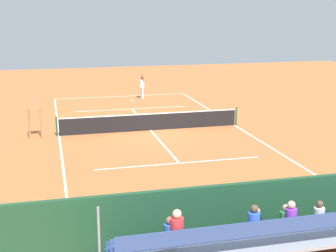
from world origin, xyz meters
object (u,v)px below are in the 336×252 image
at_px(bleacher_stand, 277,238).
at_px(courtside_bench, 307,212).
at_px(umpire_chair, 34,113).
at_px(equipment_bag, 252,232).
at_px(tennis_player, 142,85).
at_px(tennis_ball_near, 116,109).
at_px(tennis_net, 151,122).
at_px(tennis_racket, 131,101).

height_order(bleacher_stand, courtside_bench, bleacher_stand).
relative_size(umpire_chair, equipment_bag, 2.38).
xyz_separation_m(equipment_bag, tennis_player, (-1.20, -23.00, 0.84)).
xyz_separation_m(tennis_player, tennis_ball_near, (2.47, 3.49, -0.98)).
relative_size(umpire_chair, tennis_ball_near, 32.42).
relative_size(tennis_player, tennis_ball_near, 29.18).
height_order(courtside_bench, tennis_ball_near, courtside_bench).
bearing_deg(equipment_bag, courtside_bench, -176.11).
distance_m(tennis_net, bleacher_stand, 15.33).
distance_m(umpire_chair, tennis_ball_near, 8.12).
xyz_separation_m(bleacher_stand, umpire_chair, (6.22, -15.27, 0.37)).
height_order(umpire_chair, tennis_player, umpire_chair).
bearing_deg(tennis_player, tennis_ball_near, 54.70).
xyz_separation_m(tennis_net, bleacher_stand, (-0.02, 15.32, 0.44)).
bearing_deg(tennis_ball_near, tennis_player, -125.30).
distance_m(bleacher_stand, tennis_ball_near, 21.48).
bearing_deg(tennis_ball_near, bleacher_stand, 92.91).
bearing_deg(bleacher_stand, equipment_bag, -95.34).
bearing_deg(tennis_racket, bleacher_stand, 88.95).
distance_m(umpire_chair, equipment_bag, 14.85).
bearing_deg(courtside_bench, umpire_chair, -57.89).
relative_size(courtside_bench, tennis_racket, 3.16).
bearing_deg(tennis_net, courtside_bench, 98.97).
bearing_deg(bleacher_stand, tennis_racket, -91.05).
height_order(courtside_bench, equipment_bag, courtside_bench).
height_order(bleacher_stand, umpire_chair, bleacher_stand).
xyz_separation_m(tennis_net, courtside_bench, (-2.09, 13.27, 0.06)).
distance_m(courtside_bench, equipment_bag, 1.93).
distance_m(courtside_bench, tennis_racket, 22.31).
bearing_deg(bleacher_stand, tennis_ball_near, -87.09).
distance_m(equipment_bag, tennis_ball_near, 19.55).
bearing_deg(umpire_chair, tennis_player, -128.24).
xyz_separation_m(tennis_net, tennis_ball_near, (1.07, -6.11, -0.47)).
xyz_separation_m(tennis_net, umpire_chair, (6.20, 0.05, 0.81)).
distance_m(umpire_chair, courtside_bench, 15.62).
height_order(tennis_racket, tennis_ball_near, tennis_ball_near).
bearing_deg(umpire_chair, courtside_bench, 122.11).
relative_size(tennis_net, tennis_player, 5.35).
distance_m(courtside_bench, tennis_ball_near, 19.64).
bearing_deg(umpire_chair, tennis_ball_near, -129.81).
xyz_separation_m(umpire_chair, tennis_racket, (-6.67, -9.02, -1.30)).
height_order(tennis_net, bleacher_stand, bleacher_stand).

